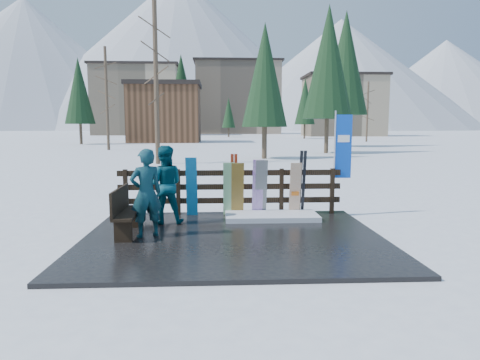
{
  "coord_description": "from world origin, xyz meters",
  "views": [
    {
      "loc": [
        -0.3,
        -8.43,
        2.28
      ],
      "look_at": [
        0.19,
        1.0,
        1.1
      ],
      "focal_mm": 32.0,
      "sensor_mm": 36.0,
      "label": 1
    }
  ],
  "objects": [
    {
      "name": "bench",
      "position": [
        -2.2,
        0.25,
        0.6
      ],
      "size": [
        0.41,
        1.5,
        0.97
      ],
      "color": "black",
      "rests_on": "deck"
    },
    {
      "name": "snowboard_5",
      "position": [
        1.61,
        1.98,
        0.74
      ],
      "size": [
        0.28,
        0.26,
        1.33
      ],
      "primitive_type": "cube",
      "rotation": [
        0.17,
        0.0,
        0.0
      ],
      "color": "white",
      "rests_on": "deck"
    },
    {
      "name": "deck",
      "position": [
        0.0,
        0.0,
        0.04
      ],
      "size": [
        6.0,
        5.0,
        0.08
      ],
      "primitive_type": "cube",
      "color": "black",
      "rests_on": "ground"
    },
    {
      "name": "ski_pair_b",
      "position": [
        1.79,
        2.05,
        0.89
      ],
      "size": [
        0.17,
        0.31,
        1.62
      ],
      "color": "black",
      "rests_on": "deck"
    },
    {
      "name": "person_front",
      "position": [
        -1.74,
        0.08,
        0.97
      ],
      "size": [
        0.77,
        0.67,
        1.77
      ],
      "primitive_type": "imported",
      "rotation": [
        0.0,
        0.0,
        3.6
      ],
      "color": "#14544F",
      "rests_on": "deck"
    },
    {
      "name": "snowboard_2",
      "position": [
        0.18,
        1.98,
        0.75
      ],
      "size": [
        0.31,
        0.32,
        1.33
      ],
      "primitive_type": "cube",
      "rotation": [
        0.22,
        0.0,
        0.0
      ],
      "color": "yellow",
      "rests_on": "deck"
    },
    {
      "name": "snowboard_4",
      "position": [
        0.76,
        1.98,
        0.78
      ],
      "size": [
        0.29,
        0.38,
        1.4
      ],
      "primitive_type": "cube",
      "rotation": [
        0.25,
        0.0,
        0.0
      ],
      "color": "black",
      "rests_on": "deck"
    },
    {
      "name": "rental_flag",
      "position": [
        2.82,
        2.25,
        1.69
      ],
      "size": [
        0.45,
        0.04,
        2.6
      ],
      "color": "silver",
      "rests_on": "deck"
    },
    {
      "name": "snowboard_1",
      "position": [
        -0.03,
        1.98,
        0.75
      ],
      "size": [
        0.29,
        0.32,
        1.34
      ],
      "primitive_type": "cube",
      "rotation": [
        0.22,
        0.0,
        0.0
      ],
      "color": "white",
      "rests_on": "deck"
    },
    {
      "name": "ground",
      "position": [
        0.0,
        0.0,
        0.0
      ],
      "size": [
        700.0,
        700.0,
        0.0
      ],
      "primitive_type": "plane",
      "color": "white",
      "rests_on": "ground"
    },
    {
      "name": "trees",
      "position": [
        4.44,
        47.83,
        6.04
      ],
      "size": [
        42.03,
        68.59,
        14.38
      ],
      "color": "#382B1E",
      "rests_on": "ground"
    },
    {
      "name": "snowboard_0",
      "position": [
        -0.95,
        1.98,
        0.81
      ],
      "size": [
        0.27,
        0.33,
        1.47
      ],
      "primitive_type": "cube",
      "rotation": [
        0.2,
        0.0,
        0.0
      ],
      "color": "#147BBC",
      "rests_on": "deck"
    },
    {
      "name": "snowboard_3",
      "position": [
        0.68,
        1.98,
        0.79
      ],
      "size": [
        0.27,
        0.34,
        1.41
      ],
      "primitive_type": "cube",
      "rotation": [
        0.22,
        0.0,
        0.0
      ],
      "color": "white",
      "rests_on": "deck"
    },
    {
      "name": "fence",
      "position": [
        0.0,
        2.2,
        0.74
      ],
      "size": [
        5.6,
        0.1,
        1.15
      ],
      "color": "black",
      "rests_on": "deck"
    },
    {
      "name": "person_back",
      "position": [
        -1.52,
        1.27,
        0.97
      ],
      "size": [
        0.91,
        0.73,
        1.78
      ],
      "primitive_type": "imported",
      "rotation": [
        0.0,
        0.0,
        3.21
      ],
      "color": "#0B4758",
      "rests_on": "deck"
    },
    {
      "name": "mountains",
      "position": [
        -10.5,
        328.41,
        50.2
      ],
      "size": [
        520.0,
        260.0,
        120.0
      ],
      "color": "white",
      "rests_on": "ground"
    },
    {
      "name": "resort_buildings",
      "position": [
        1.03,
        115.41,
        9.81
      ],
      "size": [
        73.0,
        87.6,
        22.6
      ],
      "color": "tan",
      "rests_on": "ground"
    },
    {
      "name": "ski_pair_a",
      "position": [
        0.09,
        2.05,
        0.85
      ],
      "size": [
        0.16,
        0.26,
        1.54
      ],
      "color": "#AA2E15",
      "rests_on": "deck"
    },
    {
      "name": "snow_patch",
      "position": [
        0.98,
        1.6,
        0.14
      ],
      "size": [
        2.21,
        1.0,
        0.12
      ],
      "primitive_type": "cube",
      "color": "white",
      "rests_on": "deck"
    }
  ]
}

